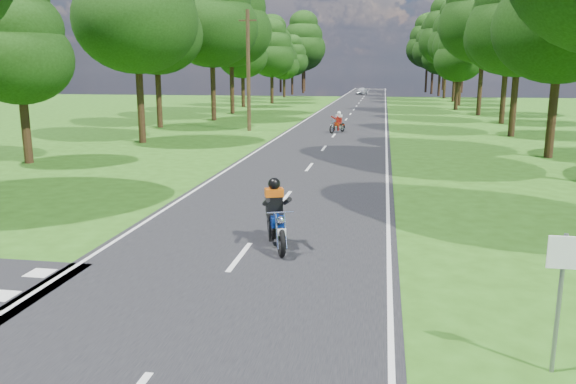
# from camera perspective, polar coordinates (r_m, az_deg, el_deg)

# --- Properties ---
(ground) EXTENTS (160.00, 160.00, 0.00)m
(ground) POSITION_cam_1_polar(r_m,az_deg,el_deg) (10.90, -7.58, -9.98)
(ground) COLOR #274F12
(ground) RESTS_ON ground
(main_road) EXTENTS (7.00, 140.00, 0.02)m
(main_road) POSITION_cam_1_polar(r_m,az_deg,el_deg) (59.83, 6.70, 8.30)
(main_road) COLOR black
(main_road) RESTS_ON ground
(road_markings) EXTENTS (7.40, 140.00, 0.01)m
(road_markings) POSITION_cam_1_polar(r_m,az_deg,el_deg) (57.97, 6.47, 8.20)
(road_markings) COLOR silver
(road_markings) RESTS_ON main_road
(treeline) EXTENTS (40.00, 115.35, 14.78)m
(treeline) POSITION_cam_1_polar(r_m,az_deg,el_deg) (69.82, 8.55, 15.59)
(treeline) COLOR black
(treeline) RESTS_ON ground
(telegraph_pole) EXTENTS (1.20, 0.26, 8.00)m
(telegraph_pole) POSITION_cam_1_polar(r_m,az_deg,el_deg) (38.69, -4.05, 12.23)
(telegraph_pole) COLOR #382616
(telegraph_pole) RESTS_ON ground
(road_sign) EXTENTS (0.45, 0.07, 2.00)m
(road_sign) POSITION_cam_1_polar(r_m,az_deg,el_deg) (8.45, 26.04, -8.14)
(road_sign) COLOR slate
(road_sign) RESTS_ON ground
(rider_near_blue) EXTENTS (1.26, 2.04, 1.62)m
(rider_near_blue) POSITION_cam_1_polar(r_m,az_deg,el_deg) (13.17, -1.26, -2.14)
(rider_near_blue) COLOR navy
(rider_near_blue) RESTS_ON main_road
(rider_far_red) EXTENTS (1.22, 1.78, 1.41)m
(rider_far_red) POSITION_cam_1_polar(r_m,az_deg,el_deg) (37.64, 5.05, 7.11)
(rider_far_red) COLOR #B32B0D
(rider_far_red) RESTS_ON main_road
(distant_car) EXTENTS (1.89, 3.75, 1.22)m
(distant_car) POSITION_cam_1_polar(r_m,az_deg,el_deg) (97.33, 7.52, 10.17)
(distant_car) COLOR silver
(distant_car) RESTS_ON main_road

